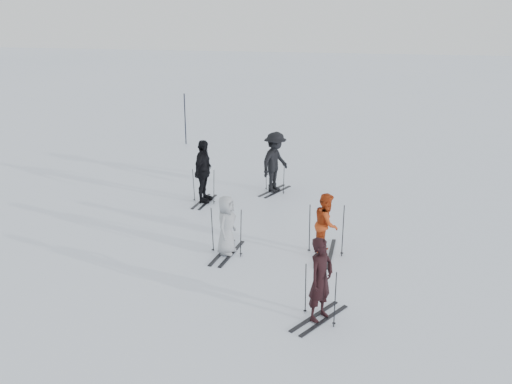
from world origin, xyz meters
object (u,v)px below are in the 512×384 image
(skier_grey, at_px, (226,226))
(piste_marker, at_px, (185,119))
(skier_uphill_far, at_px, (275,163))
(skier_red, at_px, (326,225))
(skier_near_dark, at_px, (321,280))
(skier_uphill_left, at_px, (203,172))

(skier_grey, distance_m, piste_marker, 12.07)
(skier_uphill_far, bearing_deg, skier_red, -132.36)
(skier_near_dark, height_order, skier_uphill_far, skier_uphill_far)
(skier_near_dark, height_order, skier_uphill_left, skier_uphill_left)
(piste_marker, bearing_deg, skier_uphill_far, -49.17)
(skier_near_dark, xyz_separation_m, piste_marker, (-7.39, 13.75, 0.26))
(skier_red, xyz_separation_m, piste_marker, (-7.22, 10.57, 0.34))
(skier_grey, bearing_deg, skier_uphill_far, 3.19)
(skier_uphill_far, relative_size, piste_marker, 0.89)
(skier_red, xyz_separation_m, skier_uphill_far, (-2.12, 4.67, 0.22))
(skier_uphill_left, distance_m, piste_marker, 8.03)
(skier_uphill_left, relative_size, skier_uphill_far, 0.99)
(skier_red, relative_size, piste_marker, 0.70)
(skier_grey, bearing_deg, skier_near_dark, -128.85)
(skier_near_dark, xyz_separation_m, skier_grey, (-2.61, 2.67, -0.11))
(skier_near_dark, distance_m, skier_uphill_far, 8.18)
(skier_red, relative_size, skier_uphill_left, 0.79)
(skier_uphill_far, xyz_separation_m, piste_marker, (-5.10, 5.90, 0.12))
(skier_grey, distance_m, skier_uphill_left, 4.04)
(skier_red, relative_size, skier_uphill_far, 0.78)
(skier_red, distance_m, skier_uphill_left, 5.21)
(skier_near_dark, xyz_separation_m, skier_uphill_far, (-2.29, 7.85, 0.14))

